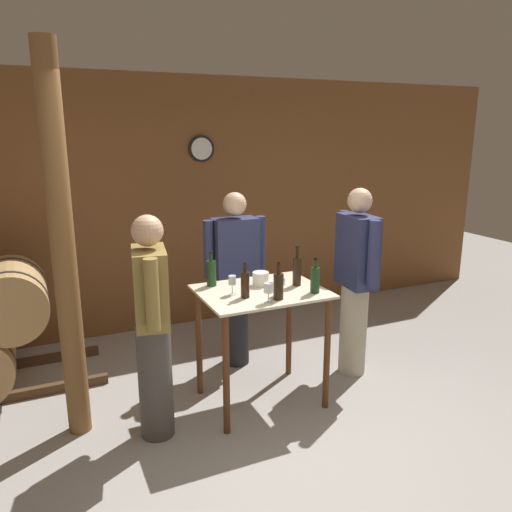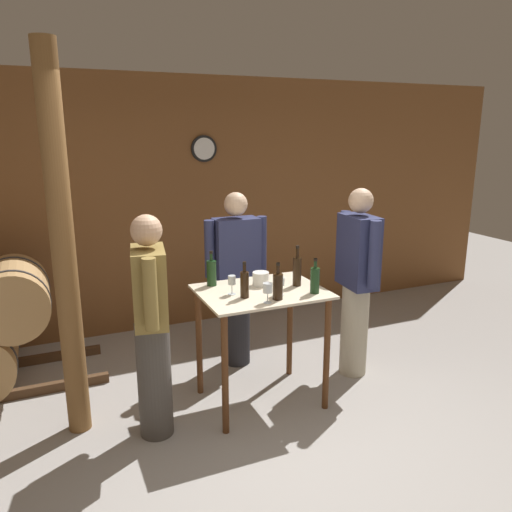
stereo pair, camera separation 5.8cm
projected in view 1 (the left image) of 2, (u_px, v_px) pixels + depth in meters
name	position (u px, v px, depth m)	size (l,w,h in m)	color
ground_plane	(298.00, 458.00, 3.35)	(14.00, 14.00, 0.00)	#9E9993
back_wall	(180.00, 205.00, 5.39)	(8.40, 0.08, 2.70)	brown
tasting_table	(261.00, 314.00, 3.89)	(0.96, 0.74, 0.94)	beige
wooden_post	(63.00, 251.00, 3.34)	(0.16, 0.16, 2.70)	brown
wine_bottle_far_left	(211.00, 272.00, 3.94)	(0.08, 0.08, 0.28)	#193819
wine_bottle_left	(245.00, 284.00, 3.65)	(0.06, 0.06, 0.27)	black
wine_bottle_center	(278.00, 286.00, 3.62)	(0.07, 0.07, 0.28)	black
wine_bottle_right	(297.00, 270.00, 3.94)	(0.07, 0.07, 0.33)	black
wine_bottle_far_right	(315.00, 279.00, 3.76)	(0.07, 0.07, 0.27)	#193819
wine_glass_near_left	(232.00, 281.00, 3.72)	(0.06, 0.06, 0.15)	silver
wine_glass_near_center	(268.00, 288.00, 3.54)	(0.07, 0.07, 0.15)	silver
wine_glass_near_right	(280.00, 282.00, 3.71)	(0.07, 0.07, 0.14)	silver
ice_bucket	(261.00, 279.00, 3.96)	(0.13, 0.13, 0.11)	white
person_host	(356.00, 279.00, 4.33)	(0.25, 0.59, 1.67)	#B7AD93
person_visitor_with_scarf	(152.00, 324.00, 3.41)	(0.29, 0.58, 1.61)	#4C4742
person_visitor_bearded	(235.00, 276.00, 4.53)	(0.59, 0.24, 1.61)	#232328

